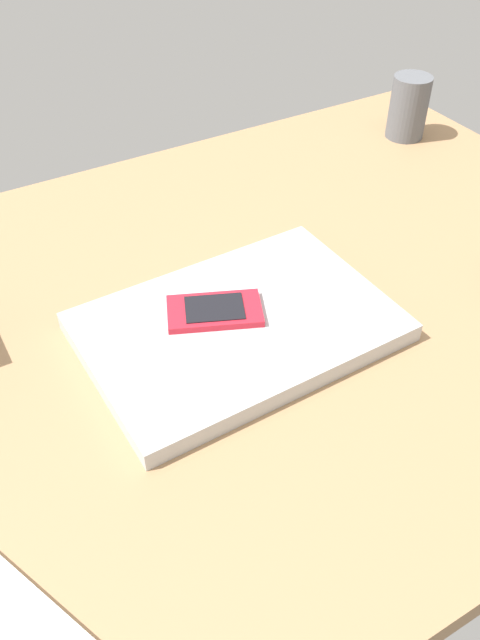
% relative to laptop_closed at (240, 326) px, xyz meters
% --- Properties ---
extents(desk_surface, '(1.20, 0.80, 0.03)m').
position_rel_laptop_closed_xyz_m(desk_surface, '(0.00, -0.04, -0.03)').
color(desk_surface, '#9E7751').
rests_on(desk_surface, ground).
extents(laptop_closed, '(0.34, 0.24, 0.02)m').
position_rel_laptop_closed_xyz_m(laptop_closed, '(0.00, 0.00, 0.00)').
color(laptop_closed, '#B7BABC').
rests_on(laptop_closed, desk_surface).
extents(cell_phone_on_laptop, '(0.12, 0.09, 0.01)m').
position_rel_laptop_closed_xyz_m(cell_phone_on_laptop, '(0.02, -0.02, 0.02)').
color(cell_phone_on_laptop, red).
rests_on(cell_phone_on_laptop, laptop_closed).
extents(pen_cup, '(0.06, 0.06, 0.10)m').
position_rel_laptop_closed_xyz_m(pen_cup, '(-0.48, -0.28, 0.04)').
color(pen_cup, '#595B60').
rests_on(pen_cup, desk_surface).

